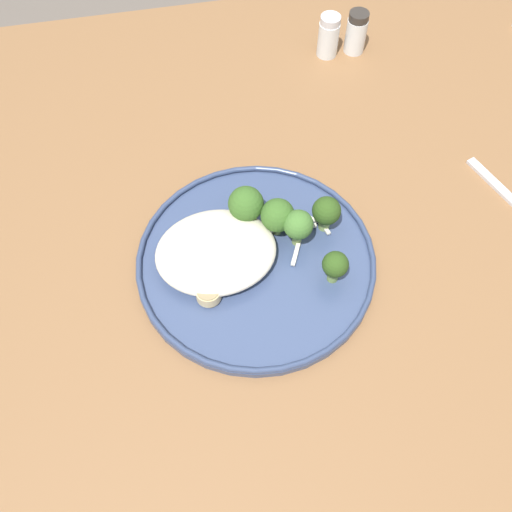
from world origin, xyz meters
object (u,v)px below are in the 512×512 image
(seared_scallop_half_hidden, at_px, (183,272))
(broccoli_floret_split_head, at_px, (298,225))
(broccoli_floret_small_sprig, at_px, (278,216))
(broccoli_floret_front_edge, at_px, (246,204))
(seared_scallop_large_seared, at_px, (195,259))
(pepper_shaker, at_px, (356,32))
(seared_scallop_left_edge, at_px, (207,225))
(seared_scallop_tiny_bay, at_px, (216,254))
(seared_scallop_right_edge, at_px, (208,293))
(seared_scallop_on_noodles, at_px, (259,247))
(broccoli_floret_rear_charred, at_px, (326,212))
(dinner_plate, at_px, (256,261))
(salt_shaker, at_px, (329,36))
(broccoli_floret_beside_noodles, at_px, (335,265))

(seared_scallop_half_hidden, relative_size, broccoli_floret_split_head, 0.45)
(broccoli_floret_small_sprig, relative_size, broccoli_floret_front_edge, 0.95)
(seared_scallop_large_seared, bearing_deg, broccoli_floret_split_head, 3.12)
(pepper_shaker, bearing_deg, seared_scallop_left_edge, -132.68)
(seared_scallop_tiny_bay, bearing_deg, seared_scallop_right_edge, -108.78)
(seared_scallop_on_noodles, distance_m, broccoli_floret_rear_charred, 0.09)
(seared_scallop_on_noodles, height_order, broccoli_floret_rear_charred, broccoli_floret_rear_charred)
(broccoli_floret_split_head, bearing_deg, seared_scallop_left_edge, 159.73)
(seared_scallop_half_hidden, distance_m, broccoli_floret_split_head, 0.15)
(dinner_plate, bearing_deg, seared_scallop_right_edge, -147.85)
(seared_scallop_right_edge, relative_size, broccoli_floret_rear_charred, 0.56)
(broccoli_floret_rear_charred, bearing_deg, seared_scallop_on_noodles, -167.68)
(seared_scallop_large_seared, height_order, salt_shaker, salt_shaker)
(broccoli_floret_beside_noodles, distance_m, pepper_shaker, 0.43)
(seared_scallop_left_edge, bearing_deg, broccoli_floret_split_head, -20.27)
(seared_scallop_right_edge, bearing_deg, broccoli_floret_split_head, 25.47)
(dinner_plate, height_order, seared_scallop_large_seared, seared_scallop_large_seared)
(broccoli_floret_rear_charred, height_order, broccoli_floret_split_head, broccoli_floret_split_head)
(broccoli_floret_front_edge, distance_m, salt_shaker, 0.35)
(seared_scallop_tiny_bay, distance_m, broccoli_floret_front_edge, 0.07)
(seared_scallop_right_edge, xyz_separation_m, pepper_shaker, (0.29, 0.40, 0.01))
(seared_scallop_on_noodles, bearing_deg, salt_shaker, 62.68)
(seared_scallop_left_edge, xyz_separation_m, broccoli_floret_front_edge, (0.05, 0.00, 0.02))
(dinner_plate, xyz_separation_m, seared_scallop_right_edge, (-0.06, -0.04, 0.01))
(seared_scallop_large_seared, xyz_separation_m, salt_shaker, (0.26, 0.35, 0.01))
(broccoli_floret_split_head, bearing_deg, seared_scallop_large_seared, -176.88)
(seared_scallop_left_edge, xyz_separation_m, broccoli_floret_beside_noodles, (0.13, -0.10, 0.02))
(seared_scallop_right_edge, xyz_separation_m, seared_scallop_tiny_bay, (0.02, 0.05, 0.00))
(seared_scallop_on_noodles, distance_m, broccoli_floret_front_edge, 0.05)
(dinner_plate, distance_m, seared_scallop_large_seared, 0.07)
(broccoli_floret_front_edge, distance_m, broccoli_floret_split_head, 0.07)
(seared_scallop_half_hidden, bearing_deg, seared_scallop_tiny_bay, 20.12)
(seared_scallop_tiny_bay, bearing_deg, salt_shaker, 56.41)
(broccoli_floret_front_edge, xyz_separation_m, broccoli_floret_rear_charred, (0.09, -0.03, -0.00))
(broccoli_floret_beside_noodles, bearing_deg, salt_shaker, 75.94)
(seared_scallop_on_noodles, bearing_deg, seared_scallop_left_edge, 142.93)
(broccoli_floret_small_sprig, height_order, pepper_shaker, same)
(broccoli_floret_front_edge, bearing_deg, broccoli_floret_split_head, -37.41)
(salt_shaker, bearing_deg, broccoli_floret_rear_charred, -105.62)
(seared_scallop_on_noodles, height_order, broccoli_floret_beside_noodles, broccoli_floret_beside_noodles)
(dinner_plate, xyz_separation_m, seared_scallop_on_noodles, (0.01, 0.01, 0.01))
(broccoli_floret_split_head, bearing_deg, seared_scallop_tiny_bay, -176.63)
(seared_scallop_tiny_bay, height_order, broccoli_floret_split_head, broccoli_floret_split_head)
(seared_scallop_half_hidden, xyz_separation_m, pepper_shaker, (0.32, 0.36, 0.01))
(seared_scallop_left_edge, xyz_separation_m, seared_scallop_large_seared, (-0.02, -0.05, -0.00))
(seared_scallop_right_edge, xyz_separation_m, broccoli_floret_split_head, (0.12, 0.06, 0.02))
(seared_scallop_right_edge, relative_size, broccoli_floret_split_head, 0.53)
(seared_scallop_left_edge, height_order, seared_scallop_large_seared, seared_scallop_left_edge)
(seared_scallop_tiny_bay, bearing_deg, dinner_plate, -12.43)
(broccoli_floret_beside_noodles, bearing_deg, broccoli_floret_split_head, 116.69)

